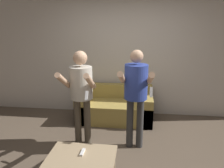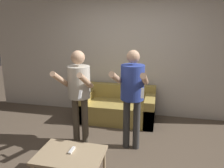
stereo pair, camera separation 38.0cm
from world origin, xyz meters
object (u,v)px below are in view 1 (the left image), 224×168
Objects in this scene: coffee_table at (82,159)px; person_standing_left at (81,88)px; couch at (115,108)px; person_standing_right at (136,88)px; remote_on_table at (83,152)px.

person_standing_left is at bearing 103.84° from coffee_table.
coffee_table is at bearing -95.37° from couch.
person_standing_left is 0.86m from person_standing_right.
couch is 1.36m from person_standing_right.
couch is 1.98m from remote_on_table.
person_standing_left is at bearing -112.21° from couch.
couch is at bearing 67.79° from person_standing_left.
person_standing_left is at bearing 104.59° from remote_on_table.
person_standing_left is 1.91× the size of coffee_table.
person_standing_right is 1.95× the size of coffee_table.
person_standing_left is 1.09m from remote_on_table.
coffee_table is (-0.62, -0.97, -0.63)m from person_standing_right.
coffee_table is 0.08m from remote_on_table.
person_standing_left is 10.35× the size of remote_on_table.
coffee_table is at bearing -76.16° from person_standing_left.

